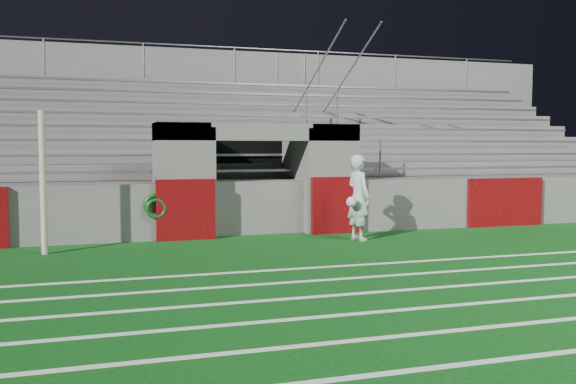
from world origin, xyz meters
name	(u,v)px	position (x,y,z in m)	size (l,w,h in m)	color
ground	(307,258)	(0.00, 0.00, 0.00)	(90.00, 90.00, 0.00)	#0B4310
field_post	(43,183)	(-4.67, 1.92, 1.38)	(0.12, 0.12, 2.75)	#C6B993
field_markings	(457,330)	(0.00, -5.00, 0.01)	(28.00, 8.09, 0.01)	white
stadium_structure	(219,166)	(0.00, 7.97, 1.49)	(26.00, 8.48, 5.42)	#585653
goalkeeper_with_ball	(359,197)	(1.84, 1.82, 0.94)	(0.69, 0.77, 1.89)	silver
hose_coil	(156,207)	(-2.45, 2.93, 0.76)	(0.54, 0.14, 0.56)	#0E470F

